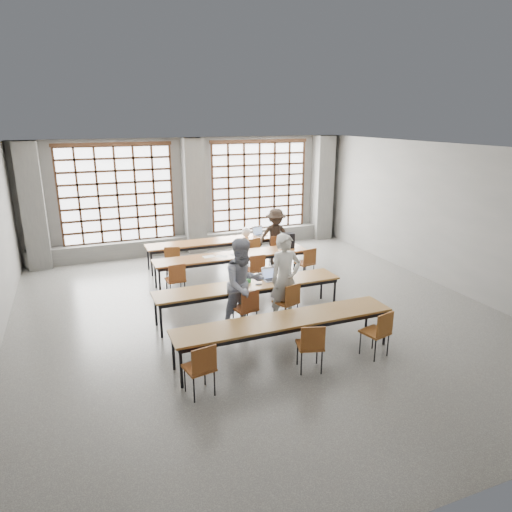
% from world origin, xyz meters
% --- Properties ---
extents(floor, '(11.00, 11.00, 0.00)m').
position_xyz_m(floor, '(0.00, 0.00, 0.00)').
color(floor, '#4F4F4C').
rests_on(floor, ground).
extents(ceiling, '(11.00, 11.00, 0.00)m').
position_xyz_m(ceiling, '(0.00, 0.00, 3.50)').
color(ceiling, silver).
rests_on(ceiling, floor).
extents(wall_back, '(10.00, 0.00, 10.00)m').
position_xyz_m(wall_back, '(0.00, 5.50, 1.75)').
color(wall_back, slate).
rests_on(wall_back, floor).
extents(wall_front, '(10.00, 0.00, 10.00)m').
position_xyz_m(wall_front, '(0.00, -5.50, 1.75)').
color(wall_front, slate).
rests_on(wall_front, floor).
extents(wall_right, '(0.00, 11.00, 11.00)m').
position_xyz_m(wall_right, '(5.00, 0.00, 1.75)').
color(wall_right, slate).
rests_on(wall_right, floor).
extents(column_left, '(0.60, 0.55, 3.50)m').
position_xyz_m(column_left, '(-4.50, 5.22, 1.75)').
color(column_left, '#575755').
rests_on(column_left, floor).
extents(column_mid, '(0.60, 0.55, 3.50)m').
position_xyz_m(column_mid, '(0.00, 5.22, 1.75)').
color(column_mid, '#575755').
rests_on(column_mid, floor).
extents(column_right, '(0.60, 0.55, 3.50)m').
position_xyz_m(column_right, '(4.50, 5.22, 1.75)').
color(column_right, '#575755').
rests_on(column_right, floor).
extents(window_left, '(3.32, 0.12, 3.00)m').
position_xyz_m(window_left, '(-2.25, 5.42, 1.90)').
color(window_left, white).
rests_on(window_left, wall_back).
extents(window_right, '(3.32, 0.12, 3.00)m').
position_xyz_m(window_right, '(2.25, 5.42, 1.90)').
color(window_right, white).
rests_on(window_right, wall_back).
extents(sill_ledge, '(9.80, 0.35, 0.50)m').
position_xyz_m(sill_ledge, '(0.00, 5.30, 0.25)').
color(sill_ledge, '#575755').
rests_on(sill_ledge, floor).
extents(desk_row_a, '(4.00, 0.70, 0.73)m').
position_xyz_m(desk_row_a, '(0.21, 3.60, 0.66)').
color(desk_row_a, brown).
rests_on(desk_row_a, floor).
extents(desk_row_b, '(4.00, 0.70, 0.73)m').
position_xyz_m(desk_row_b, '(0.16, 2.11, 0.66)').
color(desk_row_b, brown).
rests_on(desk_row_b, floor).
extents(desk_row_c, '(4.00, 0.70, 0.73)m').
position_xyz_m(desk_row_c, '(-0.22, -0.05, 0.66)').
color(desk_row_c, brown).
rests_on(desk_row_c, floor).
extents(desk_row_d, '(4.00, 0.70, 0.73)m').
position_xyz_m(desk_row_d, '(-0.25, -1.88, 0.66)').
color(desk_row_d, brown).
rests_on(desk_row_d, floor).
extents(chair_back_left, '(0.51, 0.51, 0.88)m').
position_xyz_m(chair_back_left, '(-1.21, 2.98, 0.54)').
color(chair_back_left, maroon).
rests_on(chair_back_left, floor).
extents(chair_back_mid, '(0.50, 0.50, 0.88)m').
position_xyz_m(chair_back_mid, '(1.03, 2.98, 0.54)').
color(chair_back_mid, brown).
rests_on(chair_back_mid, floor).
extents(chair_back_right, '(0.51, 0.51, 0.88)m').
position_xyz_m(chair_back_right, '(1.79, 2.98, 0.54)').
color(chair_back_right, brown).
rests_on(chair_back_right, floor).
extents(chair_mid_left, '(0.44, 0.45, 0.88)m').
position_xyz_m(chair_mid_left, '(-1.44, 1.48, 0.54)').
color(chair_mid_left, brown).
rests_on(chair_mid_left, floor).
extents(chair_mid_centre, '(0.43, 0.43, 0.88)m').
position_xyz_m(chair_mid_centre, '(0.55, 1.48, 0.54)').
color(chair_mid_centre, maroon).
rests_on(chair_mid_centre, floor).
extents(chair_mid_right, '(0.49, 0.49, 0.88)m').
position_xyz_m(chair_mid_right, '(1.97, 1.49, 0.54)').
color(chair_mid_right, brown).
rests_on(chair_mid_right, floor).
extents(chair_front_left, '(0.50, 0.50, 0.88)m').
position_xyz_m(chair_front_left, '(-0.50, -0.68, 0.54)').
color(chair_front_left, brown).
rests_on(chair_front_left, floor).
extents(chair_front_right, '(0.53, 0.53, 0.88)m').
position_xyz_m(chair_front_right, '(0.40, -0.68, 0.54)').
color(chair_front_right, brown).
rests_on(chair_front_right, floor).
extents(chair_near_left, '(0.49, 0.49, 0.88)m').
position_xyz_m(chair_near_left, '(-1.93, -2.51, 0.54)').
color(chair_near_left, brown).
rests_on(chair_near_left, floor).
extents(chair_near_mid, '(0.52, 0.52, 0.88)m').
position_xyz_m(chair_near_mid, '(-0.07, -2.51, 0.54)').
color(chair_near_mid, maroon).
rests_on(chair_near_mid, floor).
extents(chair_near_right, '(0.51, 0.51, 0.88)m').
position_xyz_m(chair_near_right, '(1.27, -2.51, 0.54)').
color(chair_near_right, brown).
rests_on(chair_near_right, floor).
extents(student_male, '(0.72, 0.50, 1.88)m').
position_xyz_m(student_male, '(0.38, -0.55, 0.94)').
color(student_male, silver).
rests_on(student_male, floor).
extents(student_female, '(1.02, 0.86, 1.88)m').
position_xyz_m(student_female, '(-0.52, -0.55, 0.94)').
color(student_female, '#171F45').
rests_on(student_female, floor).
extents(student_back, '(1.11, 0.72, 1.61)m').
position_xyz_m(student_back, '(1.81, 3.10, 0.81)').
color(student_back, black).
rests_on(student_back, floor).
extents(laptop_front, '(0.37, 0.32, 0.26)m').
position_xyz_m(laptop_front, '(0.33, 0.06, 0.79)').
color(laptop_front, '#B2B2B7').
rests_on(laptop_front, desk_row_c).
extents(laptop_back, '(0.42, 0.38, 0.26)m').
position_xyz_m(laptop_back, '(1.55, 3.71, 0.79)').
color(laptop_back, '#AEAEB3').
rests_on(laptop_back, desk_row_a).
extents(mouse, '(0.11, 0.08, 0.04)m').
position_xyz_m(mouse, '(0.73, -0.07, 0.75)').
color(mouse, silver).
rests_on(mouse, desk_row_c).
extents(green_box, '(0.27, 0.18, 0.09)m').
position_xyz_m(green_box, '(-0.27, 0.03, 0.78)').
color(green_box, green).
rests_on(green_box, desk_row_c).
extents(phone, '(0.14, 0.09, 0.01)m').
position_xyz_m(phone, '(-0.04, -0.15, 0.74)').
color(phone, black).
rests_on(phone, desk_row_c).
extents(paper_sheet_a, '(0.32, 0.24, 0.00)m').
position_xyz_m(paper_sheet_a, '(-0.44, 2.16, 0.73)').
color(paper_sheet_a, silver).
rests_on(paper_sheet_a, desk_row_b).
extents(paper_sheet_b, '(0.36, 0.33, 0.00)m').
position_xyz_m(paper_sheet_b, '(-0.14, 2.06, 0.73)').
color(paper_sheet_b, white).
rests_on(paper_sheet_b, desk_row_b).
extents(paper_sheet_c, '(0.35, 0.30, 0.00)m').
position_xyz_m(paper_sheet_c, '(0.26, 2.11, 0.73)').
color(paper_sheet_c, silver).
rests_on(paper_sheet_c, desk_row_b).
extents(backpack, '(0.36, 0.27, 0.40)m').
position_xyz_m(backpack, '(1.76, 2.16, 0.93)').
color(backpack, black).
rests_on(backpack, desk_row_b).
extents(plastic_bag, '(0.32, 0.29, 0.29)m').
position_xyz_m(plastic_bag, '(1.11, 3.65, 0.87)').
color(plastic_bag, white).
rests_on(plastic_bag, desk_row_a).
extents(red_pouch, '(0.21, 0.12, 0.06)m').
position_xyz_m(red_pouch, '(-1.95, -2.43, 0.50)').
color(red_pouch, '#AE152D').
rests_on(red_pouch, chair_near_left).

